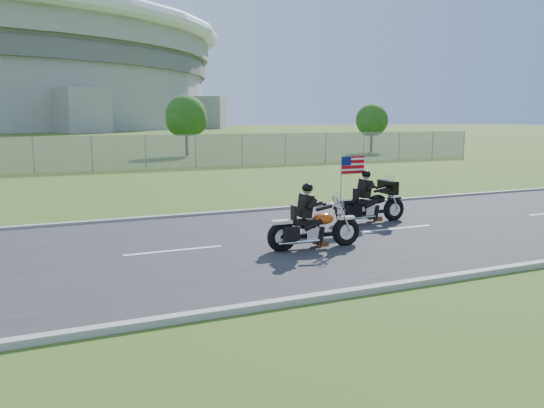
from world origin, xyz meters
name	(u,v)px	position (x,y,z in m)	size (l,w,h in m)	color
ground	(257,244)	(0.00, 0.00, 0.00)	(420.00, 420.00, 0.00)	#3D541A
road	(257,243)	(0.00, 0.00, 0.02)	(120.00, 8.00, 0.04)	#28282B
curb_north	(208,214)	(0.00, 4.05, 0.05)	(120.00, 0.18, 0.12)	#9E9B93
curb_south	(347,293)	(0.00, -4.05, 0.05)	(120.00, 0.18, 0.12)	#9E9B93
fence	(33,155)	(-5.00, 20.00, 1.00)	(60.00, 0.03, 2.00)	gray
tree_fence_near	(186,118)	(6.04, 30.04, 2.97)	(3.52, 3.28, 4.75)	#382316
tree_fence_far	(372,122)	(22.04, 28.03, 2.64)	(3.08, 2.87, 4.20)	#382316
motorcycle_lead	(313,229)	(0.96, -1.00, 0.49)	(2.29, 0.62, 1.54)	black
motorcycle_follow	(371,205)	(3.84, 1.00, 0.53)	(2.28, 0.75, 1.90)	black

